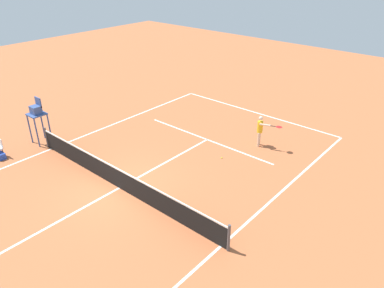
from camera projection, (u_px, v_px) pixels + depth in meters
The scene contains 6 objects.
ground_plane at pixel (119, 188), 15.42m from camera, with size 60.00×60.00×0.00m, color #B76038.
court_lines at pixel (119, 188), 15.42m from camera, with size 10.70×21.57×0.01m.
tennis_net at pixel (118, 178), 15.19m from camera, with size 11.30×0.10×1.07m.
player_serving at pixel (261, 129), 18.34m from camera, with size 1.29×0.54×1.62m.
tennis_ball at pixel (222, 158), 17.61m from camera, with size 0.07×0.07×0.07m, color #CCE033.
umpire_chair at pixel (37, 113), 18.40m from camera, with size 0.80×0.80×2.41m.
Camera 1 is at (-10.66, 7.73, 8.79)m, focal length 34.39 mm.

